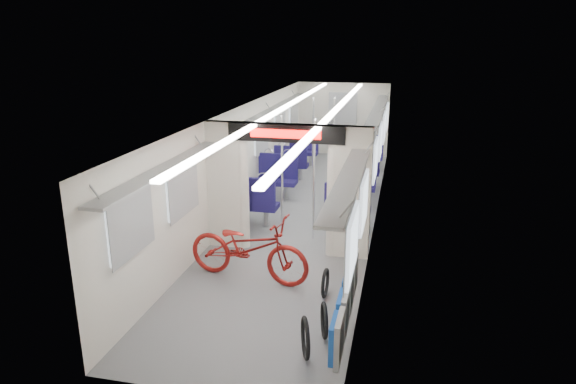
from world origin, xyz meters
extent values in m
plane|color=#515456|center=(0.00, 0.00, 0.00)|extent=(12.00, 12.00, 0.00)
cube|color=beige|center=(-1.45, 0.00, 1.15)|extent=(0.02, 12.00, 2.30)
cube|color=beige|center=(1.45, 0.00, 1.15)|extent=(0.02, 12.00, 2.30)
cube|color=beige|center=(0.00, 6.00, 1.15)|extent=(2.90, 0.02, 2.30)
cube|color=beige|center=(0.00, -6.00, 1.15)|extent=(2.90, 0.02, 2.30)
cube|color=silver|center=(0.00, 0.00, 2.30)|extent=(2.90, 12.00, 0.02)
cube|color=white|center=(-0.55, 0.00, 2.27)|extent=(0.12, 11.40, 0.04)
cube|color=white|center=(0.55, 0.00, 2.27)|extent=(0.12, 11.40, 0.04)
cube|color=beige|center=(-1.12, -2.00, 1.00)|extent=(0.65, 0.18, 2.00)
cube|color=beige|center=(1.12, -2.00, 1.00)|extent=(0.65, 0.18, 2.00)
cube|color=beige|center=(0.00, -2.00, 2.15)|extent=(2.90, 0.18, 0.30)
cylinder|color=beige|center=(-0.80, -2.00, 1.00)|extent=(0.20, 0.20, 2.00)
cylinder|color=beige|center=(0.80, -2.00, 1.00)|extent=(0.20, 0.20, 2.00)
cube|color=black|center=(0.00, -2.11, 2.15)|extent=(2.00, 0.03, 0.30)
cube|color=#FF0C07|center=(0.00, -2.13, 2.15)|extent=(1.20, 0.02, 0.14)
cube|color=silver|center=(-1.42, -4.80, 1.40)|extent=(0.04, 1.00, 0.75)
cube|color=silver|center=(1.42, -4.80, 1.40)|extent=(0.04, 1.00, 0.75)
cube|color=silver|center=(-1.42, -3.20, 1.40)|extent=(0.04, 1.00, 0.75)
cube|color=silver|center=(1.42, -3.20, 1.40)|extent=(0.04, 1.00, 0.75)
cube|color=silver|center=(-1.42, -0.50, 1.40)|extent=(0.04, 1.00, 0.75)
cube|color=silver|center=(1.42, -0.50, 1.40)|extent=(0.04, 1.00, 0.75)
cube|color=silver|center=(-1.42, 1.40, 1.40)|extent=(0.04, 1.00, 0.75)
cube|color=silver|center=(1.42, 1.40, 1.40)|extent=(0.04, 1.00, 0.75)
cube|color=silver|center=(-1.42, 3.30, 1.40)|extent=(0.04, 1.00, 0.75)
cube|color=silver|center=(1.42, 3.30, 1.40)|extent=(0.04, 1.00, 0.75)
cube|color=silver|center=(-1.42, 5.10, 1.40)|extent=(0.04, 1.00, 0.75)
cube|color=silver|center=(1.42, 5.10, 1.40)|extent=(0.04, 1.00, 0.75)
cube|color=gray|center=(-1.27, -4.00, 1.95)|extent=(0.30, 3.60, 0.04)
cube|color=gray|center=(1.27, -4.00, 1.95)|extent=(0.30, 3.60, 0.04)
cube|color=gray|center=(-1.27, 2.00, 1.95)|extent=(0.30, 7.60, 0.04)
cube|color=gray|center=(1.27, 2.00, 1.95)|extent=(0.30, 7.60, 0.04)
cube|color=gray|center=(0.00, 5.94, 1.00)|extent=(0.90, 0.05, 2.00)
imported|color=maroon|center=(-0.34, -3.24, 0.53)|extent=(2.11, 1.01, 1.06)
cube|color=gray|center=(1.38, -5.51, 0.58)|extent=(0.06, 0.47, 0.53)
cube|color=#103F9A|center=(1.32, -5.51, 0.58)|extent=(0.06, 0.43, 0.45)
cube|color=gray|center=(1.38, -4.96, 0.58)|extent=(0.06, 0.47, 0.53)
cube|color=#103F9A|center=(1.32, -4.96, 0.58)|extent=(0.06, 0.43, 0.45)
cube|color=gray|center=(1.38, -4.41, 0.58)|extent=(0.06, 0.47, 0.53)
cube|color=#103F9A|center=(1.32, -4.41, 0.58)|extent=(0.06, 0.43, 0.45)
cube|color=gray|center=(1.38, -3.86, 0.58)|extent=(0.06, 0.47, 0.53)
cube|color=#103F9A|center=(1.32, -3.86, 0.58)|extent=(0.06, 0.43, 0.45)
torus|color=black|center=(0.93, -5.09, 0.24)|extent=(0.22, 0.51, 0.53)
torus|color=black|center=(1.08, -4.62, 0.22)|extent=(0.18, 0.48, 0.48)
torus|color=black|center=(0.93, -3.56, 0.20)|extent=(0.07, 0.45, 0.45)
cube|color=#140E3E|center=(-0.70, -0.85, 0.40)|extent=(0.48, 0.45, 0.10)
cylinder|color=gray|center=(-0.70, -0.85, 0.17)|extent=(0.10, 0.10, 0.35)
cube|color=#140E3E|center=(-0.70, -1.04, 0.75)|extent=(0.48, 0.09, 0.59)
torus|color=silver|center=(-0.70, -1.04, 1.04)|extent=(0.24, 0.03, 0.24)
cube|color=#140E3E|center=(-0.70, 0.97, 0.40)|extent=(0.48, 0.45, 0.10)
cylinder|color=gray|center=(-0.70, 0.97, 0.17)|extent=(0.10, 0.10, 0.35)
cube|color=#140E3E|center=(-0.70, 1.16, 0.75)|extent=(0.48, 0.09, 0.59)
torus|color=silver|center=(-0.70, 1.16, 1.04)|extent=(0.24, 0.03, 0.24)
cube|color=#140E3E|center=(-1.17, -0.85, 0.40)|extent=(0.48, 0.45, 0.10)
cylinder|color=gray|center=(-1.17, -0.85, 0.17)|extent=(0.10, 0.10, 0.35)
cube|color=#140E3E|center=(-1.17, -1.04, 0.75)|extent=(0.48, 0.09, 0.59)
torus|color=silver|center=(-1.17, -1.04, 1.04)|extent=(0.24, 0.03, 0.24)
cube|color=#140E3E|center=(-1.17, 0.97, 0.40)|extent=(0.48, 0.45, 0.10)
cylinder|color=gray|center=(-1.17, 0.97, 0.17)|extent=(0.10, 0.10, 0.35)
cube|color=#140E3E|center=(-1.17, 1.16, 0.75)|extent=(0.48, 0.09, 0.59)
torus|color=silver|center=(-1.17, 1.16, 1.04)|extent=(0.24, 0.03, 0.24)
cube|color=#140E3E|center=(0.70, -0.67, 0.40)|extent=(0.43, 0.40, 0.10)
cylinder|color=gray|center=(0.70, -0.67, 0.17)|extent=(0.10, 0.10, 0.35)
cube|color=#140E3E|center=(0.70, -0.83, 0.71)|extent=(0.43, 0.08, 0.52)
torus|color=silver|center=(0.70, -0.83, 0.97)|extent=(0.22, 0.03, 0.22)
cube|color=#140E3E|center=(0.70, 0.95, 0.40)|extent=(0.43, 0.40, 0.10)
cylinder|color=gray|center=(0.70, 0.95, 0.17)|extent=(0.10, 0.10, 0.35)
cube|color=#140E3E|center=(0.70, 1.11, 0.71)|extent=(0.43, 0.08, 0.52)
torus|color=silver|center=(0.70, 1.11, 0.97)|extent=(0.22, 0.03, 0.22)
cube|color=#140E3E|center=(1.17, -0.67, 0.40)|extent=(0.43, 0.40, 0.10)
cylinder|color=gray|center=(1.17, -0.67, 0.17)|extent=(0.10, 0.10, 0.35)
cube|color=#140E3E|center=(1.17, -0.83, 0.71)|extent=(0.43, 0.08, 0.52)
torus|color=silver|center=(1.17, -0.83, 0.97)|extent=(0.22, 0.03, 0.22)
cube|color=#140E3E|center=(1.17, 0.95, 0.40)|extent=(0.43, 0.40, 0.10)
cylinder|color=gray|center=(1.17, 0.95, 0.17)|extent=(0.10, 0.10, 0.35)
cube|color=#140E3E|center=(1.17, 1.11, 0.71)|extent=(0.43, 0.08, 0.52)
torus|color=silver|center=(1.17, 1.11, 0.97)|extent=(0.22, 0.03, 0.22)
cube|color=#140E3E|center=(-0.70, 2.66, 0.40)|extent=(0.41, 0.38, 0.10)
cylinder|color=gray|center=(-0.70, 2.66, 0.17)|extent=(0.10, 0.10, 0.35)
cube|color=#140E3E|center=(-0.70, 2.51, 0.70)|extent=(0.41, 0.07, 0.50)
torus|color=silver|center=(-0.70, 2.51, 0.95)|extent=(0.21, 0.03, 0.21)
cube|color=#140E3E|center=(-0.70, 4.20, 0.40)|extent=(0.41, 0.38, 0.10)
cylinder|color=gray|center=(-0.70, 4.20, 0.17)|extent=(0.10, 0.10, 0.35)
cube|color=#140E3E|center=(-0.70, 4.35, 0.70)|extent=(0.41, 0.07, 0.50)
torus|color=silver|center=(-0.70, 4.35, 0.95)|extent=(0.21, 0.03, 0.21)
cube|color=#140E3E|center=(-1.17, 2.66, 0.40)|extent=(0.41, 0.38, 0.10)
cylinder|color=gray|center=(-1.17, 2.66, 0.17)|extent=(0.10, 0.10, 0.35)
cube|color=#140E3E|center=(-1.17, 2.51, 0.70)|extent=(0.41, 0.07, 0.50)
torus|color=silver|center=(-1.17, 2.51, 0.95)|extent=(0.21, 0.03, 0.21)
cube|color=#140E3E|center=(-1.17, 4.20, 0.40)|extent=(0.41, 0.38, 0.10)
cylinder|color=gray|center=(-1.17, 4.20, 0.17)|extent=(0.10, 0.10, 0.35)
cube|color=#140E3E|center=(-1.17, 4.35, 0.70)|extent=(0.41, 0.07, 0.50)
torus|color=silver|center=(-1.17, 4.35, 0.95)|extent=(0.21, 0.03, 0.21)
cube|color=#140E3E|center=(0.70, 2.37, 0.40)|extent=(0.45, 0.42, 0.10)
cylinder|color=gray|center=(0.70, 2.37, 0.17)|extent=(0.10, 0.10, 0.35)
cube|color=#140E3E|center=(0.70, 2.20, 0.73)|extent=(0.45, 0.08, 0.55)
torus|color=silver|center=(0.70, 2.20, 1.00)|extent=(0.23, 0.03, 0.23)
cube|color=#140E3E|center=(0.70, 4.08, 0.40)|extent=(0.45, 0.42, 0.10)
cylinder|color=gray|center=(0.70, 4.08, 0.17)|extent=(0.10, 0.10, 0.35)
cube|color=#140E3E|center=(0.70, 4.25, 0.73)|extent=(0.45, 0.08, 0.55)
torus|color=silver|center=(0.70, 4.25, 1.00)|extent=(0.23, 0.03, 0.23)
cube|color=#140E3E|center=(1.17, 2.37, 0.40)|extent=(0.45, 0.42, 0.10)
cylinder|color=gray|center=(1.17, 2.37, 0.17)|extent=(0.10, 0.10, 0.35)
cube|color=#140E3E|center=(1.17, 2.20, 0.73)|extent=(0.45, 0.08, 0.55)
torus|color=silver|center=(1.17, 2.20, 1.00)|extent=(0.23, 0.03, 0.23)
cube|color=#140E3E|center=(1.17, 4.08, 0.40)|extent=(0.45, 0.42, 0.10)
cylinder|color=gray|center=(1.17, 4.08, 0.17)|extent=(0.10, 0.10, 0.35)
cube|color=#140E3E|center=(1.17, 4.25, 0.73)|extent=(0.45, 0.08, 0.55)
torus|color=silver|center=(1.17, 4.25, 1.00)|extent=(0.23, 0.03, 0.23)
cylinder|color=silver|center=(-0.30, -1.10, 1.15)|extent=(0.04, 0.04, 2.30)
cylinder|color=silver|center=(0.36, -1.34, 1.15)|extent=(0.04, 0.04, 2.30)
cylinder|color=silver|center=(-0.22, 1.85, 1.15)|extent=(0.05, 0.05, 2.30)
cylinder|color=silver|center=(0.27, 1.93, 1.15)|extent=(0.04, 0.04, 2.30)
camera|label=1|loc=(1.90, -10.34, 3.72)|focal=32.00mm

